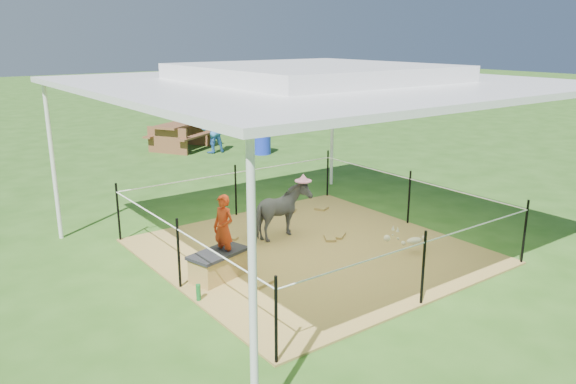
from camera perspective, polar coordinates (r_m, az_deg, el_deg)
ground at (r=8.94m, az=2.29°, el=-6.10°), size 90.00×90.00×0.00m
hay_patch at (r=8.93m, az=2.30°, el=-6.01°), size 4.60×4.60×0.03m
canopy_tent at (r=8.32m, az=2.50°, el=11.39°), size 6.30×6.30×2.90m
rope_fence at (r=8.72m, az=2.34°, el=-2.16°), size 4.54×4.54×1.00m
straw_bale at (r=7.94m, az=-7.08°, el=-7.49°), size 0.86×0.58×0.35m
dark_cloth at (r=7.87m, az=-7.13°, el=-6.18°), size 0.92×0.64×0.04m
woman at (r=7.76m, az=-6.60°, el=-2.96°), size 0.31×0.39×0.94m
green_bottle at (r=7.37m, az=-9.09°, el=-10.03°), size 0.07×0.07×0.22m
pony at (r=9.27m, az=-0.73°, el=-2.07°), size 1.15×0.68×0.91m
pink_hat at (r=9.13m, az=-0.74°, el=1.06°), size 0.28×0.28×0.13m
foal at (r=8.95m, az=12.72°, el=-4.70°), size 0.90×0.65×0.45m
trash_barrel at (r=16.19m, az=-2.70°, el=5.30°), size 0.56×0.56×0.81m
picnic_table_near at (r=17.16m, az=-10.73°, el=5.61°), size 2.34×2.15×0.79m
picnic_table_far at (r=19.58m, az=-2.89°, el=6.94°), size 1.84×1.45×0.70m
distant_person at (r=16.43m, az=-7.67°, el=6.28°), size 0.70×0.57×1.34m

